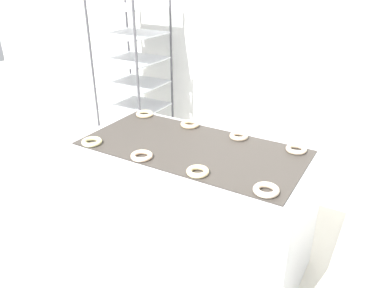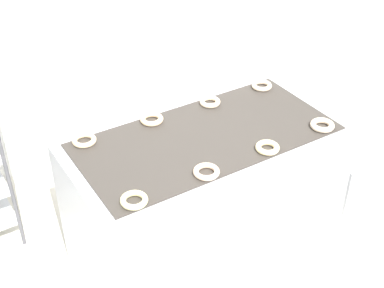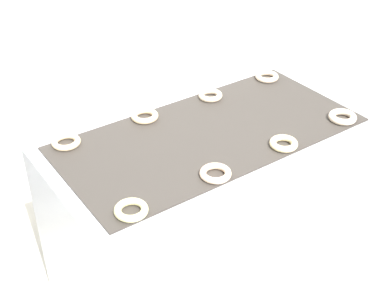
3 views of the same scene
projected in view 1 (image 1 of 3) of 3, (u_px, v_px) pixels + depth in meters
wall_back at (274, 37)px, 3.38m from camera, size 8.00×0.05×2.80m
fryer_machine at (192, 206)px, 2.62m from camera, size 1.56×0.79×0.92m
baking_rack_cart at (134, 84)px, 3.76m from camera, size 0.56×0.58×1.78m
donut_near_left at (92, 142)px, 2.46m from camera, size 0.13×0.13×0.03m
donut_near_midleft at (142, 156)px, 2.28m from camera, size 0.14×0.14×0.03m
donut_near_midright at (198, 171)px, 2.10m from camera, size 0.13×0.13×0.03m
donut_near_right at (266, 190)px, 1.93m from camera, size 0.14×0.14×0.03m
donut_far_left at (145, 114)px, 2.92m from camera, size 0.13×0.13×0.03m
donut_far_midleft at (190, 124)px, 2.73m from camera, size 0.14×0.14×0.03m
donut_far_midright at (239, 136)px, 2.54m from camera, size 0.13×0.13×0.03m
donut_far_right at (296, 149)px, 2.36m from camera, size 0.13×0.13×0.03m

